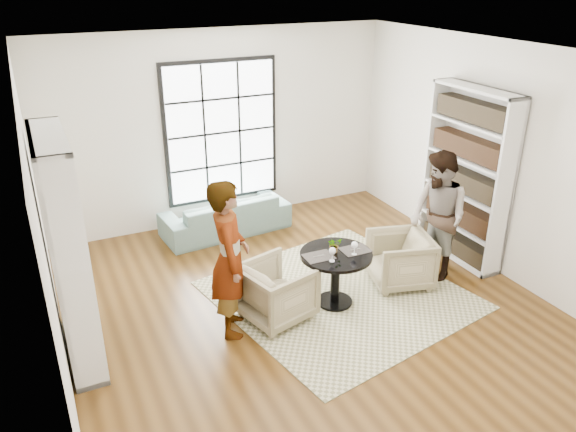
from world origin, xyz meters
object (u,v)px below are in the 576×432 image
pedestal_table (336,267)px  armchair_right (400,260)px  flower_centerpiece (334,245)px  sofa (226,215)px  wine_glass_left (332,251)px  wine_glass_right (355,245)px  person_right (438,216)px  armchair_left (276,292)px  person_left (230,259)px

pedestal_table → armchair_right: 1.01m
pedestal_table → flower_centerpiece: size_ratio=4.66×
sofa → armchair_right: armchair_right is taller
armchair_right → flower_centerpiece: (-1.00, -0.02, 0.44)m
wine_glass_left → wine_glass_right: bearing=4.9°
armchair_right → person_right: bearing=105.2°
armchair_left → armchair_right: size_ratio=1.01×
pedestal_table → armchair_right: pedestal_table is taller
armchair_left → armchair_right: (1.76, 0.03, -0.00)m
armchair_left → wine_glass_left: 0.81m
sofa → wine_glass_right: bearing=99.5°
armchair_right → wine_glass_left: size_ratio=4.24×
sofa → armchair_left: (-0.25, -2.47, 0.06)m
pedestal_table → sofa: bearing=101.6°
wine_glass_left → sofa: bearing=98.1°
wine_glass_left → armchair_left: bearing=163.8°
sofa → person_left: size_ratio=1.08×
wine_glass_right → flower_centerpiece: size_ratio=0.93×
wine_glass_right → flower_centerpiece: flower_centerpiece is taller
sofa → flower_centerpiece: bearing=96.5°
armchair_left → wine_glass_left: bearing=-121.5°
person_left → flower_centerpiece: (1.31, 0.01, -0.12)m
armchair_left → flower_centerpiece: flower_centerpiece is taller
sofa → flower_centerpiece: 2.57m
sofa → armchair_left: bearing=79.0°
pedestal_table → person_left: bearing=178.5°
sofa → wine_glass_left: (0.38, -2.65, 0.53)m
wine_glass_right → person_right: bearing=7.8°
wine_glass_left → flower_centerpiece: bearing=54.4°
armchair_left → armchair_right: 1.76m
armchair_left → person_left: person_left is taller
person_left → wine_glass_right: 1.50m
person_right → pedestal_table: bearing=-85.8°
armchair_right → flower_centerpiece: bearing=-73.4°
pedestal_table → person_left: 1.38m
armchair_left → person_right: person_right is taller
wine_glass_right → sofa: bearing=104.7°
sofa → person_right: person_right is taller
wine_glass_right → flower_centerpiece: 0.24m
armchair_right → person_left: 2.38m
sofa → wine_glass_left: wine_glass_left is taller
sofa → wine_glass_left: size_ratio=10.99×
wine_glass_left → armchair_right: bearing=10.7°
pedestal_table → sofa: size_ratio=0.44×
armchair_left → person_left: 0.78m
person_left → wine_glass_right: size_ratio=10.52×
person_left → flower_centerpiece: size_ratio=9.75×
pedestal_table → sofa: pedestal_table is taller
sofa → wine_glass_left: bearing=92.8°
sofa → armchair_left: 2.49m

